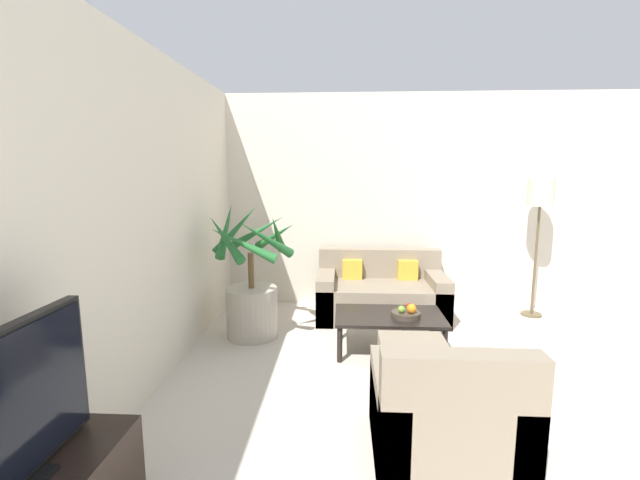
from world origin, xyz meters
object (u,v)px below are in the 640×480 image
(coffee_table, at_px, (389,319))
(armchair, at_px, (444,419))
(ottoman, at_px, (413,365))
(floor_lamp, at_px, (540,201))
(apple_green, at_px, (401,309))
(apple_red, at_px, (409,306))
(orange_fruit, at_px, (412,309))
(fruit_bowl, at_px, (406,314))
(sofa_loveseat, at_px, (381,295))
(potted_palm, at_px, (252,292))

(coffee_table, xyz_separation_m, armchair, (0.16, -1.60, -0.05))
(ottoman, bearing_deg, floor_lamp, 47.13)
(ottoman, bearing_deg, coffee_table, 99.81)
(floor_lamp, relative_size, apple_green, 24.12)
(apple_green, height_order, ottoman, apple_green)
(floor_lamp, bearing_deg, ottoman, -132.87)
(apple_red, height_order, apple_green, apple_green)
(orange_fruit, relative_size, ottoman, 0.17)
(orange_fruit, bearing_deg, ottoman, -96.71)
(armchair, bearing_deg, floor_lamp, 58.50)
(fruit_bowl, distance_m, apple_green, 0.08)
(apple_green, bearing_deg, ottoman, -88.11)
(sofa_loveseat, xyz_separation_m, ottoman, (0.12, -1.71, -0.08))
(orange_fruit, distance_m, ottoman, 0.67)
(sofa_loveseat, relative_size, fruit_bowl, 5.58)
(armchair, bearing_deg, apple_red, 89.00)
(floor_lamp, distance_m, ottoman, 2.81)
(armchair, bearing_deg, apple_green, 92.29)
(coffee_table, bearing_deg, orange_fruit, -27.90)
(orange_fruit, bearing_deg, coffee_table, 152.10)
(fruit_bowl, bearing_deg, floor_lamp, 35.55)
(sofa_loveseat, height_order, coffee_table, sofa_loveseat)
(sofa_loveseat, height_order, floor_lamp, floor_lamp)
(sofa_loveseat, distance_m, ottoman, 1.72)
(apple_red, xyz_separation_m, armchair, (-0.03, -1.60, -0.18))
(potted_palm, distance_m, apple_red, 1.62)
(apple_red, distance_m, orange_fruit, 0.11)
(potted_palm, xyz_separation_m, apple_green, (1.50, -0.40, -0.03))
(sofa_loveseat, relative_size, apple_green, 22.01)
(fruit_bowl, xyz_separation_m, orange_fruit, (0.05, -0.04, 0.07))
(potted_palm, height_order, fruit_bowl, potted_palm)
(coffee_table, relative_size, apple_green, 15.14)
(apple_green, bearing_deg, fruit_bowl, 32.88)
(coffee_table, distance_m, fruit_bowl, 0.18)
(sofa_loveseat, height_order, apple_red, sofa_loveseat)
(sofa_loveseat, bearing_deg, fruit_bowl, -82.31)
(sofa_loveseat, height_order, apple_green, sofa_loveseat)
(potted_palm, relative_size, apple_red, 21.66)
(coffee_table, height_order, armchair, armchair)
(floor_lamp, distance_m, orange_fruit, 2.27)
(orange_fruit, bearing_deg, apple_red, 91.93)
(armchair, bearing_deg, sofa_loveseat, 93.47)
(potted_palm, bearing_deg, orange_fruit, -14.21)
(apple_green, bearing_deg, armchair, -87.71)
(apple_green, xyz_separation_m, ottoman, (0.02, -0.61, -0.27))
(apple_red, bearing_deg, sofa_loveseat, 100.52)
(ottoman, bearing_deg, apple_red, 84.56)
(fruit_bowl, bearing_deg, ottoman, -92.34)
(apple_red, relative_size, orange_fruit, 0.73)
(floor_lamp, relative_size, apple_red, 25.29)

